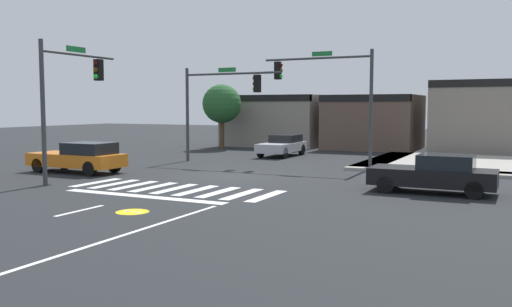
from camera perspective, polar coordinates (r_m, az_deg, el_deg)
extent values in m
plane|color=#232628|center=(25.16, -2.65, -2.33)|extent=(120.00, 120.00, 0.00)
cube|color=silver|center=(23.82, -16.33, -2.92)|extent=(0.44, 2.78, 0.01)
cube|color=silver|center=(23.17, -14.53, -3.09)|extent=(0.44, 2.78, 0.01)
cube|color=silver|center=(22.54, -12.63, -3.27)|extent=(0.44, 2.78, 0.01)
cube|color=silver|center=(21.94, -10.62, -3.46)|extent=(0.44, 2.78, 0.01)
cube|color=silver|center=(21.37, -8.51, -3.65)|extent=(0.44, 2.78, 0.01)
cube|color=silver|center=(20.83, -6.27, -3.85)|extent=(0.44, 2.78, 0.01)
cube|color=silver|center=(20.32, -3.93, -4.05)|extent=(0.44, 2.78, 0.01)
cube|color=silver|center=(19.85, -1.46, -4.25)|extent=(0.44, 2.78, 0.01)
cube|color=silver|center=(19.41, 1.12, -4.46)|extent=(0.44, 2.78, 0.01)
cube|color=white|center=(19.78, -11.82, -4.39)|extent=(6.80, 0.50, 0.01)
cube|color=white|center=(17.56, -17.90, -5.69)|extent=(0.16, 2.00, 0.01)
cylinder|color=yellow|center=(16.95, -12.77, -5.95)|extent=(1.01, 1.01, 0.01)
cylinder|color=white|center=(17.09, -13.36, -5.86)|extent=(0.16, 0.16, 0.00)
cylinder|color=white|center=(16.81, -12.16, -6.02)|extent=(0.16, 0.16, 0.00)
cube|color=white|center=(16.95, -12.77, -5.94)|extent=(0.45, 0.04, 0.00)
cube|color=#9E998E|center=(27.39, 19.66, -1.86)|extent=(10.00, 1.60, 0.15)
cube|color=#9E998E|center=(32.81, 13.35, -0.64)|extent=(1.60, 10.00, 0.15)
cube|color=#9E998E|center=(32.14, 20.66, -0.93)|extent=(10.00, 10.00, 0.15)
cube|color=gray|center=(44.29, 2.04, 3.44)|extent=(7.79, 5.07, 4.09)
cube|color=black|center=(42.17, 0.74, 5.80)|extent=(7.79, 0.50, 0.50)
cube|color=brown|center=(42.31, 12.21, 3.23)|extent=(6.53, 6.37, 4.04)
cube|color=black|center=(39.42, 11.19, 5.70)|extent=(6.53, 0.50, 0.50)
cube|color=gray|center=(40.89, 22.40, 3.55)|extent=(6.22, 5.90, 4.93)
cube|color=black|center=(38.17, 22.22, 6.82)|extent=(6.22, 0.50, 0.50)
cylinder|color=#383A3D|center=(28.14, 11.91, 4.50)|extent=(0.18, 0.18, 6.04)
cylinder|color=#383A3D|center=(29.12, 6.35, 9.85)|extent=(5.84, 0.12, 0.12)
cube|color=black|center=(29.90, 2.30, 8.64)|extent=(0.32, 0.32, 0.95)
sphere|color=#470A0A|center=(29.86, 2.61, 9.21)|extent=(0.22, 0.22, 0.22)
sphere|color=#4C330C|center=(29.83, 2.60, 8.65)|extent=(0.22, 0.22, 0.22)
sphere|color=#1ED833|center=(29.82, 2.60, 8.08)|extent=(0.22, 0.22, 0.22)
cube|color=#197233|center=(29.04, 6.90, 10.30)|extent=(1.10, 0.03, 0.24)
cylinder|color=#383A3D|center=(23.51, -21.33, 3.98)|extent=(0.18, 0.18, 5.84)
cylinder|color=#383A3D|center=(25.08, -17.91, 9.76)|extent=(0.12, 4.21, 0.12)
cube|color=black|center=(25.86, -16.11, 8.37)|extent=(0.32, 0.32, 0.95)
sphere|color=#470A0A|center=(25.76, -16.38, 9.04)|extent=(0.22, 0.22, 0.22)
sphere|color=#4C330C|center=(25.74, -16.36, 8.38)|extent=(0.22, 0.22, 0.22)
sphere|color=#1ED833|center=(25.72, -16.35, 7.73)|extent=(0.22, 0.22, 0.22)
cube|color=#197233|center=(24.95, -18.27, 10.29)|extent=(0.03, 1.10, 0.24)
cylinder|color=#383A3D|center=(32.05, -7.17, 4.02)|extent=(0.18, 0.18, 5.39)
cylinder|color=#383A3D|center=(30.58, -2.56, 8.32)|extent=(5.89, 0.12, 0.12)
cube|color=black|center=(29.82, 0.14, 7.31)|extent=(0.32, 0.32, 0.95)
sphere|color=#470A0A|center=(29.91, -0.16, 7.87)|extent=(0.22, 0.22, 0.22)
sphere|color=#4C330C|center=(29.90, -0.16, 7.30)|extent=(0.22, 0.22, 0.22)
sphere|color=#1ED833|center=(29.89, -0.16, 6.74)|extent=(0.22, 0.22, 0.22)
cube|color=#197233|center=(30.74, -3.05, 8.72)|extent=(1.10, 0.03, 0.24)
cube|color=orange|center=(27.68, -18.25, -0.62)|extent=(4.78, 1.88, 0.61)
cube|color=black|center=(27.04, -16.98, 0.52)|extent=(2.18, 1.65, 0.55)
cylinder|color=black|center=(28.31, -21.76, -1.16)|extent=(0.69, 0.22, 0.69)
cylinder|color=black|center=(29.43, -19.36, -0.87)|extent=(0.69, 0.22, 0.69)
cylinder|color=black|center=(25.99, -16.96, -1.53)|extent=(0.69, 0.22, 0.69)
cylinder|color=black|center=(27.21, -14.56, -1.20)|extent=(0.69, 0.22, 0.69)
cube|color=#B7BABF|center=(34.98, 2.70, 0.68)|extent=(1.82, 4.29, 0.55)
cube|color=black|center=(35.54, 3.12, 1.58)|extent=(1.60, 1.97, 0.49)
cylinder|color=black|center=(33.35, 2.96, 0.05)|extent=(0.22, 0.71, 0.71)
cylinder|color=black|center=(34.01, 0.49, 0.15)|extent=(0.22, 0.71, 0.71)
cylinder|color=black|center=(36.04, 4.80, 0.40)|extent=(0.22, 0.71, 0.71)
cylinder|color=black|center=(36.65, 2.47, 0.49)|extent=(0.22, 0.71, 0.71)
cube|color=black|center=(21.06, 17.90, -2.34)|extent=(4.44, 1.83, 0.62)
cube|color=black|center=(20.93, 19.23, -0.84)|extent=(1.91, 1.61, 0.53)
cylinder|color=black|center=(20.58, 13.38, -3.18)|extent=(0.63, 0.22, 0.63)
cylinder|color=black|center=(22.14, 14.32, -2.64)|extent=(0.63, 0.22, 0.63)
cylinder|color=black|center=(20.13, 21.80, -3.58)|extent=(0.63, 0.22, 0.63)
cylinder|color=black|center=(21.73, 22.14, -2.99)|extent=(0.63, 0.22, 0.63)
cylinder|color=#4C3823|center=(41.37, -3.58, 2.44)|extent=(0.36, 0.36, 2.80)
sphere|color=#235628|center=(41.33, -3.59, 5.21)|extent=(2.92, 2.92, 2.92)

